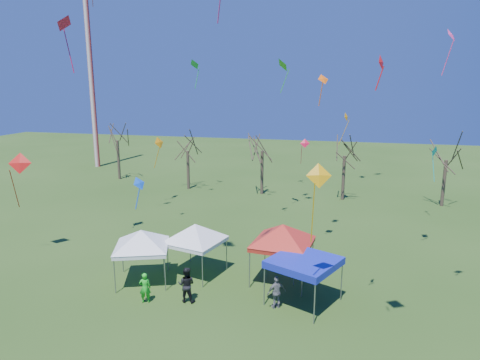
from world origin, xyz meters
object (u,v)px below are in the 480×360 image
object	(u,v)px
person_dark	(186,285)
radio_mast	(91,76)
tree_0	(116,126)
person_grey	(277,292)
tree_4	(448,143)
tree_1	(187,137)
tree_3	(345,140)
tent_blue	(304,263)
person_green	(145,288)
tent_white_west	(141,234)
tent_red	(283,228)
tent_white_mid	(195,227)
tree_2	(262,135)

from	to	relation	value
person_dark	radio_mast	bearing A→B (deg)	-55.38
tree_0	person_grey	size ratio (longest dim) A/B	4.77
tree_4	person_dark	world-z (taller)	tree_4
tree_1	person_dark	xyz separation A→B (m)	(8.90, -24.01, -4.82)
tree_0	person_grey	world-z (taller)	tree_0
tree_3	tent_blue	distance (m)	22.44
tree_4	tree_0	bearing A→B (deg)	174.66
person_green	tent_blue	bearing A→B (deg)	172.48
tent_blue	radio_mast	bearing A→B (deg)	135.20
tree_3	person_dark	size ratio (longest dim) A/B	4.06
tree_3	person_green	distance (m)	26.54
tent_white_west	tent_blue	world-z (taller)	tent_white_west
person_dark	person_green	bearing A→B (deg)	12.41
person_grey	tree_0	bearing A→B (deg)	-83.02
tree_1	tent_red	world-z (taller)	tree_1
tent_white_mid	person_grey	distance (m)	6.59
tree_0	tree_2	distance (m)	18.72
tree_3	tent_red	size ratio (longest dim) A/B	1.72
tree_4	tent_red	bearing A→B (deg)	-122.73
tent_white_west	person_dark	xyz separation A→B (m)	(3.39, -1.69, -2.01)
tree_1	person_grey	world-z (taller)	tree_1
tree_4	tent_blue	size ratio (longest dim) A/B	1.86
tree_1	tent_white_west	bearing A→B (deg)	-76.13
tree_0	tent_red	bearing A→B (deg)	-44.28
tree_0	tent_blue	world-z (taller)	tree_0
tree_1	tent_white_mid	xyz separation A→B (m)	(8.20, -20.56, -2.80)
person_green	tent_white_mid	bearing A→B (deg)	-130.39
tree_3	tent_white_mid	size ratio (longest dim) A/B	1.94
tree_0	tree_1	xyz separation A→B (m)	(10.08, -2.73, -0.70)
radio_mast	person_dark	size ratio (longest dim) A/B	12.83
tree_2	tent_white_mid	bearing A→B (deg)	-90.56
tree_3	tree_4	bearing A→B (deg)	-0.26
person_grey	radio_mast	bearing A→B (deg)	-81.93
tent_blue	person_grey	world-z (taller)	tent_blue
tree_0	person_grey	bearing A→B (deg)	-47.84
radio_mast	tree_3	distance (m)	36.04
tree_2	person_grey	world-z (taller)	tree_2
tree_3	person_dark	xyz separation A→B (m)	(-7.90, -23.40, -5.10)
tent_white_mid	person_green	bearing A→B (deg)	-109.46
tree_0	tent_white_mid	bearing A→B (deg)	-51.87
tree_0	person_green	world-z (taller)	tree_0
tent_white_mid	tent_red	bearing A→B (deg)	3.09
tent_white_west	person_dark	world-z (taller)	tent_white_west
tree_1	tent_white_west	xyz separation A→B (m)	(5.51, -22.32, -2.81)
tree_3	tree_4	xyz separation A→B (m)	(9.32, -0.04, -0.02)
tent_white_west	tent_blue	distance (m)	9.51
tree_0	person_green	bearing A→B (deg)	-58.36
tree_3	tent_white_mid	xyz separation A→B (m)	(-8.60, -19.96, -3.09)
tree_0	tent_blue	bearing A→B (deg)	-45.36
tree_1	tree_3	xyz separation A→B (m)	(16.80, -0.60, 0.29)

